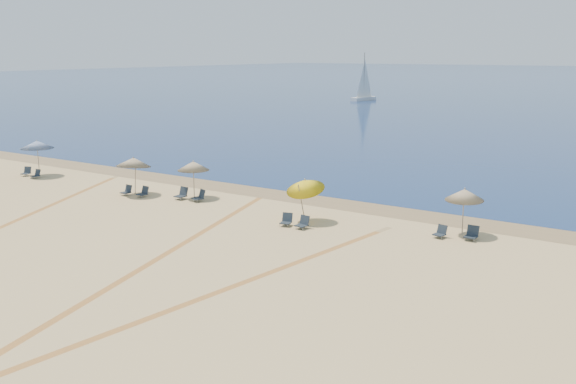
% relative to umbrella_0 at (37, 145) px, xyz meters
% --- Properties ---
extents(wet_sand, '(500.00, 500.00, 0.00)m').
position_rel_umbrella_0_xyz_m(wet_sand, '(21.28, 4.35, -2.27)').
color(wet_sand, olive).
rests_on(wet_sand, ground).
extents(umbrella_0, '(2.34, 2.34, 2.62)m').
position_rel_umbrella_0_xyz_m(umbrella_0, '(0.00, 0.00, 0.00)').
color(umbrella_0, gray).
rests_on(umbrella_0, ground).
extents(umbrella_1, '(2.20, 2.24, 2.45)m').
position_rel_umbrella_0_xyz_m(umbrella_1, '(10.38, -0.57, -0.21)').
color(umbrella_1, gray).
rests_on(umbrella_1, ground).
extents(umbrella_2, '(1.95, 1.95, 2.34)m').
position_rel_umbrella_0_xyz_m(umbrella_2, '(14.14, 0.75, -0.28)').
color(umbrella_2, gray).
rests_on(umbrella_2, ground).
extents(umbrella_3, '(2.05, 2.12, 2.58)m').
position_rel_umbrella_0_xyz_m(umbrella_3, '(22.73, -0.27, -0.30)').
color(umbrella_3, gray).
rests_on(umbrella_3, ground).
extents(umbrella_4, '(1.87, 1.90, 2.37)m').
position_rel_umbrella_0_xyz_m(umbrella_4, '(30.57, 1.82, -0.26)').
color(umbrella_4, gray).
rests_on(umbrella_4, ground).
extents(chair_0, '(0.72, 0.77, 0.65)m').
position_rel_umbrella_0_xyz_m(chair_0, '(-0.78, -0.51, -1.99)').
color(chair_0, black).
rests_on(chair_0, ground).
extents(chair_1, '(0.52, 0.60, 0.62)m').
position_rel_umbrella_0_xyz_m(chair_1, '(0.55, -0.66, -2.01)').
color(chair_1, black).
rests_on(chair_1, ground).
extents(chair_2, '(0.56, 0.64, 0.63)m').
position_rel_umbrella_0_xyz_m(chair_2, '(10.09, -0.99, -2.00)').
color(chair_2, black).
rests_on(chair_2, ground).
extents(chair_3, '(0.61, 0.69, 0.66)m').
position_rel_umbrella_0_xyz_m(chair_3, '(11.33, -0.78, -1.99)').
color(chair_3, black).
rests_on(chair_3, ground).
extents(chair_4, '(0.64, 0.74, 0.73)m').
position_rel_umbrella_0_xyz_m(chair_4, '(13.75, 0.07, -1.96)').
color(chair_4, black).
rests_on(chair_4, ground).
extents(chair_5, '(0.83, 0.88, 0.72)m').
position_rel_umbrella_0_xyz_m(chair_5, '(15.07, 0.18, -1.96)').
color(chair_5, black).
rests_on(chair_5, ground).
extents(chair_6, '(0.67, 0.74, 0.65)m').
position_rel_umbrella_0_xyz_m(chair_6, '(22.38, -1.49, -1.99)').
color(chair_6, black).
rests_on(chair_6, ground).
extents(chair_7, '(0.61, 0.69, 0.66)m').
position_rel_umbrella_0_xyz_m(chair_7, '(23.38, -1.50, -1.99)').
color(chair_7, black).
rests_on(chair_7, ground).
extents(chair_8, '(0.62, 0.69, 0.61)m').
position_rel_umbrella_0_xyz_m(chair_8, '(29.84, 0.75, -2.01)').
color(chair_8, black).
rests_on(chair_8, ground).
extents(chair_9, '(0.59, 0.68, 0.68)m').
position_rel_umbrella_0_xyz_m(chair_9, '(31.23, 1.18, -1.98)').
color(chair_9, black).
rests_on(chair_9, ground).
extents(sailboat_2, '(2.63, 5.98, 8.64)m').
position_rel_umbrella_0_xyz_m(sailboat_2, '(-11.50, 77.43, 0.33)').
color(sailboat_2, white).
rests_on(sailboat_2, ocean).
extents(tire_tracks, '(49.02, 38.48, 0.00)m').
position_rel_umbrella_0_xyz_m(tire_tracks, '(18.56, -10.82, -2.28)').
color(tire_tracks, tan).
rests_on(tire_tracks, ground).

